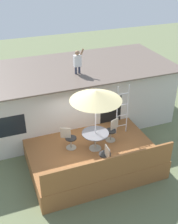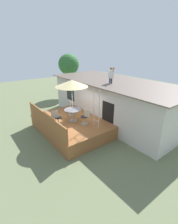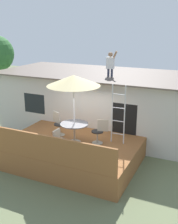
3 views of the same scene
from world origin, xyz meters
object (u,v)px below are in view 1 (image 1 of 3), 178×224
person_figure (78,60)px  patio_chair_near (106,156)px  patio_table (95,136)px  step_ladder (122,110)px  patio_umbrella (96,95)px  patio_chair_left (69,138)px  patio_chair_right (112,130)px

person_figure → patio_chair_near: bearing=-94.8°
patio_table → step_ladder: 1.68m
person_figure → patio_umbrella: bearing=-96.0°
patio_chair_left → patio_chair_right: size_ratio=1.00×
patio_umbrella → patio_chair_near: 2.17m
step_ladder → person_figure: bearing=117.9°
step_ladder → patio_chair_left: step_ladder is taller
step_ladder → patio_chair_near: step_ladder is taller
patio_table → patio_chair_right: 0.93m
patio_table → person_figure: (0.30, 2.84, 2.07)m
patio_chair_near → step_ladder: bearing=-39.1°
patio_umbrella → patio_chair_right: 2.10m
patio_chair_near → patio_umbrella: bearing=0.0°
person_figure → patio_chair_left: bearing=-117.0°
patio_chair_right → patio_umbrella: bearing=-0.0°
step_ladder → patio_chair_near: bearing=-130.7°
patio_umbrella → patio_chair_near: (-0.03, -1.07, -1.89)m
person_figure → patio_chair_near: person_figure is taller
patio_umbrella → patio_chair_left: patio_umbrella is taller
patio_chair_left → patio_chair_near: bearing=-34.7°
patio_umbrella → person_figure: size_ratio=2.29×
patio_chair_right → person_figure: bearing=-97.9°
patio_chair_right → patio_chair_near: (-0.90, -1.40, 0.00)m
patio_chair_left → patio_chair_right: same height
person_figure → patio_table: bearing=-96.0°
patio_chair_near → patio_table: bearing=0.0°
patio_table → patio_chair_left: 1.03m
patio_chair_left → patio_umbrella: bearing=0.0°
patio_umbrella → person_figure: (0.30, 2.84, 0.31)m
patio_umbrella → patio_chair_near: patio_umbrella is taller
patio_chair_right → patio_chair_near: same height
patio_table → patio_chair_right: (0.87, 0.32, -0.13)m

